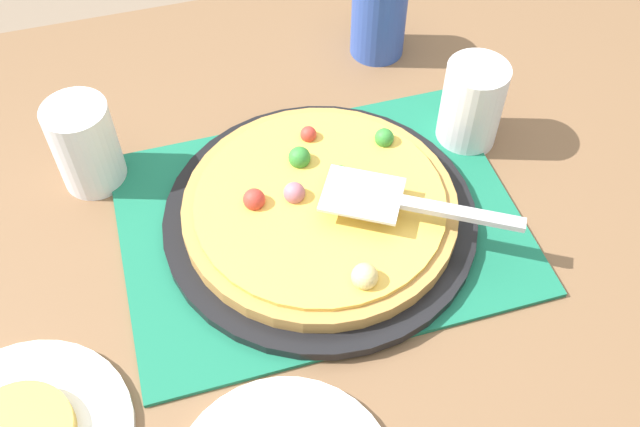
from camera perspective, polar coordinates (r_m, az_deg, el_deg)
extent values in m
cube|color=brown|center=(0.90, 0.00, -1.39)|extent=(1.40, 1.00, 0.03)
cube|color=brown|center=(1.66, 17.37, 7.40)|extent=(0.07, 0.07, 0.72)
cube|color=#196B4C|center=(0.89, 0.00, -0.68)|extent=(0.48, 0.36, 0.01)
cylinder|color=black|center=(0.88, 0.00, -0.28)|extent=(0.38, 0.38, 0.01)
cylinder|color=#B78442|center=(0.87, 0.00, 0.41)|extent=(0.33, 0.33, 0.02)
cylinder|color=#EAB747|center=(0.86, 0.00, 0.96)|extent=(0.30, 0.30, 0.01)
sphere|color=#E5CC7F|center=(0.78, 3.54, -4.96)|extent=(0.03, 0.03, 0.03)
sphere|color=#338433|center=(0.87, 1.49, 2.71)|extent=(0.03, 0.03, 0.03)
sphere|color=red|center=(0.92, -0.92, 6.27)|extent=(0.02, 0.02, 0.02)
sphere|color=red|center=(0.85, -5.21, 1.11)|extent=(0.03, 0.03, 0.03)
sphere|color=#338433|center=(0.89, -1.63, 4.44)|extent=(0.03, 0.03, 0.03)
sphere|color=#338433|center=(0.87, 1.61, 3.05)|extent=(0.02, 0.02, 0.02)
sphere|color=#338433|center=(0.92, 5.08, 5.96)|extent=(0.02, 0.02, 0.02)
sphere|color=#B76675|center=(0.85, -2.04, 1.64)|extent=(0.03, 0.03, 0.03)
cylinder|color=white|center=(0.94, -18.00, 5.15)|extent=(0.08, 0.08, 0.12)
cylinder|color=white|center=(0.97, 11.86, 8.40)|extent=(0.08, 0.08, 0.12)
cylinder|color=#3351AD|center=(1.09, 4.65, 15.16)|extent=(0.08, 0.08, 0.12)
cube|color=silver|center=(0.83, 3.35, 1.51)|extent=(0.11, 0.11, 0.00)
cube|color=#B2B2B7|center=(0.83, 11.17, 0.00)|extent=(0.13, 0.08, 0.01)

